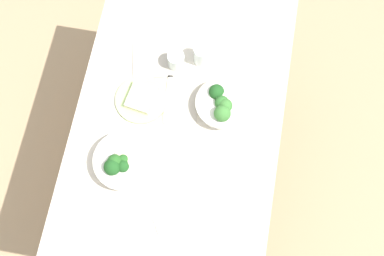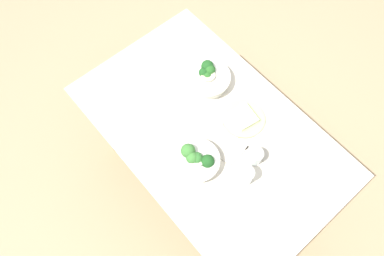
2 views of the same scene
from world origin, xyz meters
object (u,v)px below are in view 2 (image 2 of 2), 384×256
Objects in this scene: water_glass_side at (255,156)px; table_knife_left at (298,145)px; fork_by_far_bowl at (175,50)px; broccoli_bowl_far at (207,77)px; fork_by_near_bowl at (158,74)px; napkin_folded_upper at (270,146)px; bread_side_plate at (244,118)px; broccoli_bowl_near at (196,160)px; water_glass_center at (245,176)px; napkin_folded_lower at (222,142)px.

water_glass_side reaches higher than table_knife_left.
fork_by_far_bowl and table_knife_left have the same top height.
broccoli_bowl_far is 2.41× the size of fork_by_near_bowl.
napkin_folded_upper is (0.73, -0.02, 0.00)m from fork_by_far_bowl.
broccoli_bowl_far is 0.26m from fork_by_near_bowl.
bread_side_plate is at bearing 177.40° from napkin_folded_upper.
napkin_folded_upper is at bearing 158.36° from fork_by_near_bowl.
fork_by_far_bowl is at bearing 148.96° from broccoli_bowl_near.
napkin_folded_upper is (0.67, 0.15, 0.00)m from fork_by_near_bowl.
fork_by_near_bowl is (-0.67, -0.04, -0.04)m from water_glass_side.
napkin_folded_upper is at bearing 87.87° from water_glass_side.
fork_by_far_bowl is at bearing 163.61° from water_glass_center.
fork_by_near_bowl is 0.51m from napkin_folded_lower.
bread_side_plate reaches higher than fork_by_far_bowl.
broccoli_bowl_far is 1.11× the size of bread_side_plate.
fork_by_near_bowl and table_knife_left have the same top height.
fork_by_far_bowl is (-0.57, 0.34, -0.04)m from broccoli_bowl_near.
napkin_folded_lower is (-0.20, 0.05, -0.04)m from water_glass_center.
napkin_folded_lower reaches higher than table_knife_left.
water_glass_side is at bearing 149.83° from fork_by_near_bowl.
napkin_folded_lower is at bearing 144.77° from fork_by_near_bowl.
table_knife_left is 1.27× the size of napkin_folded_upper.
water_glass_center is 0.21m from napkin_folded_upper.
water_glass_side is at bearing -85.01° from fork_by_far_bowl.
broccoli_bowl_near is 2.31× the size of fork_by_far_bowl.
water_glass_side reaches higher than fork_by_near_bowl.
napkin_folded_upper reaches higher than fork_by_far_bowl.
napkin_folded_lower is at bearing -29.85° from broccoli_bowl_far.
water_glass_center reaches higher than table_knife_left.
bread_side_plate is 2.22× the size of water_glass_center.
fork_by_near_bowl is at bearing -127.24° from table_knife_left.
water_glass_center is at bearing -80.01° from napkin_folded_upper.
table_knife_left is at bearing 52.73° from napkin_folded_upper.
bread_side_plate is at bearing 98.66° from napkin_folded_lower.
water_glass_center is 0.45× the size of napkin_folded_lower.
fork_by_far_bowl is at bearing -139.86° from table_knife_left.
table_knife_left is at bearing 9.41° from broccoli_bowl_far.
bread_side_plate is 1.25× the size of napkin_folded_upper.
fork_by_far_bowl is at bearing 162.57° from napkin_folded_lower.
napkin_folded_upper reaches higher than table_knife_left.
napkin_folded_lower is (-0.25, -0.27, 0.00)m from table_knife_left.
bread_side_plate reaches higher than fork_by_near_bowl.
broccoli_bowl_far is 1.11× the size of napkin_folded_lower.
water_glass_center reaches higher than fork_by_far_bowl.
fork_by_far_bowl is 0.96× the size of fork_by_near_bowl.
water_glass_side is (-0.04, 0.10, -0.01)m from water_glass_center.
napkin_folded_upper is at bearing 99.99° from water_glass_center.
fork_by_near_bowl is (-0.50, 0.17, -0.04)m from broccoli_bowl_near.
broccoli_bowl_near is 0.27m from water_glass_side.
bread_side_plate is 1.00× the size of napkin_folded_lower.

